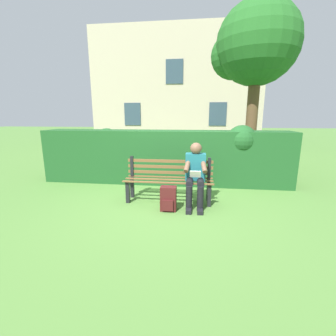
{
  "coord_description": "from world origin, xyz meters",
  "views": [
    {
      "loc": [
        -0.52,
        4.36,
        1.68
      ],
      "look_at": [
        0.0,
        0.1,
        0.71
      ],
      "focal_mm": 24.75,
      "sensor_mm": 36.0,
      "label": 1
    }
  ],
  "objects_px": {
    "backpack": "(168,199)",
    "park_bench": "(169,179)",
    "person_seated": "(195,173)",
    "tree": "(253,47)"
  },
  "relations": [
    {
      "from": "backpack",
      "to": "park_bench",
      "type": "bearing_deg",
      "value": -84.68
    },
    {
      "from": "person_seated",
      "to": "backpack",
      "type": "height_order",
      "value": "person_seated"
    },
    {
      "from": "park_bench",
      "to": "tree",
      "type": "bearing_deg",
      "value": -122.63
    },
    {
      "from": "person_seated",
      "to": "tree",
      "type": "height_order",
      "value": "tree"
    },
    {
      "from": "tree",
      "to": "backpack",
      "type": "xyz_separation_m",
      "value": [
        2.07,
        3.83,
        -3.44
      ]
    },
    {
      "from": "park_bench",
      "to": "person_seated",
      "type": "relative_size",
      "value": 1.46
    },
    {
      "from": "tree",
      "to": "person_seated",
      "type": "bearing_deg",
      "value": 65.36
    },
    {
      "from": "person_seated",
      "to": "backpack",
      "type": "distance_m",
      "value": 0.71
    },
    {
      "from": "person_seated",
      "to": "park_bench",
      "type": "bearing_deg",
      "value": -19.1
    },
    {
      "from": "park_bench",
      "to": "backpack",
      "type": "bearing_deg",
      "value": 95.32
    }
  ]
}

